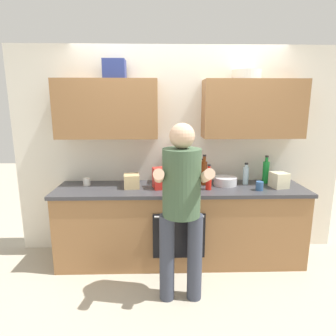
{
  "coord_description": "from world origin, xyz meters",
  "views": [
    {
      "loc": [
        -0.23,
        -3.13,
        1.81
      ],
      "look_at": [
        -0.15,
        -0.1,
        1.15
      ],
      "focal_mm": 30.55,
      "sensor_mm": 36.0,
      "label": 1
    }
  ],
  "objects_px": {
    "grocery_bag_bread": "(132,181)",
    "bottle_water": "(246,175)",
    "person_standing": "(181,200)",
    "bottle_juice": "(203,172)",
    "bottle_wine": "(183,178)",
    "mixing_bowl": "(225,181)",
    "bottle_soda": "(266,171)",
    "bottle_hotsauce": "(209,179)",
    "grocery_bag_rice": "(279,180)",
    "cup_tea": "(259,186)",
    "bottle_syrup": "(186,181)",
    "bottle_vinegar": "(204,172)",
    "grocery_bag_crisps": "(162,178)",
    "bottle_soy": "(184,173)",
    "cup_coffee": "(87,182)"
  },
  "relations": [
    {
      "from": "bottle_soy",
      "to": "bottle_soda",
      "type": "xyz_separation_m",
      "value": [
        0.98,
        -0.0,
        0.01
      ]
    },
    {
      "from": "bottle_wine",
      "to": "bottle_syrup",
      "type": "bearing_deg",
      "value": -80.22
    },
    {
      "from": "bottle_water",
      "to": "grocery_bag_rice",
      "type": "relative_size",
      "value": 1.43
    },
    {
      "from": "bottle_wine",
      "to": "mixing_bowl",
      "type": "distance_m",
      "value": 0.53
    },
    {
      "from": "mixing_bowl",
      "to": "bottle_syrup",
      "type": "bearing_deg",
      "value": -150.63
    },
    {
      "from": "person_standing",
      "to": "bottle_soy",
      "type": "xyz_separation_m",
      "value": [
        0.1,
        0.9,
        0.04
      ]
    },
    {
      "from": "bottle_hotsauce",
      "to": "grocery_bag_rice",
      "type": "height_order",
      "value": "bottle_hotsauce"
    },
    {
      "from": "bottle_water",
      "to": "bottle_syrup",
      "type": "distance_m",
      "value": 0.79
    },
    {
      "from": "bottle_juice",
      "to": "bottle_hotsauce",
      "type": "bearing_deg",
      "value": -86.14
    },
    {
      "from": "bottle_hotsauce",
      "to": "grocery_bag_bread",
      "type": "distance_m",
      "value": 0.87
    },
    {
      "from": "bottle_water",
      "to": "grocery_bag_rice",
      "type": "xyz_separation_m",
      "value": [
        0.34,
        -0.15,
        -0.03
      ]
    },
    {
      "from": "bottle_hotsauce",
      "to": "grocery_bag_crisps",
      "type": "bearing_deg",
      "value": 171.08
    },
    {
      "from": "mixing_bowl",
      "to": "bottle_vinegar",
      "type": "bearing_deg",
      "value": 173.94
    },
    {
      "from": "cup_tea",
      "to": "bottle_vinegar",
      "type": "bearing_deg",
      "value": 156.49
    },
    {
      "from": "bottle_hotsauce",
      "to": "bottle_wine",
      "type": "relative_size",
      "value": 0.97
    },
    {
      "from": "bottle_hotsauce",
      "to": "mixing_bowl",
      "type": "bearing_deg",
      "value": 38.86
    },
    {
      "from": "bottle_juice",
      "to": "bottle_water",
      "type": "distance_m",
      "value": 0.51
    },
    {
      "from": "cup_coffee",
      "to": "grocery_bag_crisps",
      "type": "xyz_separation_m",
      "value": [
        0.89,
        -0.13,
        0.07
      ]
    },
    {
      "from": "cup_coffee",
      "to": "bottle_hotsauce",
      "type": "bearing_deg",
      "value": -8.69
    },
    {
      "from": "bottle_juice",
      "to": "bottle_water",
      "type": "height_order",
      "value": "bottle_juice"
    },
    {
      "from": "grocery_bag_bread",
      "to": "bottle_water",
      "type": "bearing_deg",
      "value": 5.03
    },
    {
      "from": "bottle_juice",
      "to": "bottle_syrup",
      "type": "relative_size",
      "value": 0.97
    },
    {
      "from": "bottle_syrup",
      "to": "bottle_soda",
      "type": "bearing_deg",
      "value": 19.85
    },
    {
      "from": "person_standing",
      "to": "bottle_soda",
      "type": "distance_m",
      "value": 1.4
    },
    {
      "from": "bottle_soy",
      "to": "grocery_bag_rice",
      "type": "xyz_separation_m",
      "value": [
        1.07,
        -0.21,
        -0.04
      ]
    },
    {
      "from": "bottle_juice",
      "to": "bottle_water",
      "type": "bearing_deg",
      "value": -10.0
    },
    {
      "from": "bottle_soy",
      "to": "cup_tea",
      "type": "height_order",
      "value": "bottle_soy"
    },
    {
      "from": "bottle_soy",
      "to": "cup_tea",
      "type": "xyz_separation_m",
      "value": [
        0.81,
        -0.32,
        -0.08
      ]
    },
    {
      "from": "cup_tea",
      "to": "grocery_bag_crisps",
      "type": "relative_size",
      "value": 0.43
    },
    {
      "from": "person_standing",
      "to": "bottle_syrup",
      "type": "bearing_deg",
      "value": 80.24
    },
    {
      "from": "bottle_hotsauce",
      "to": "cup_tea",
      "type": "distance_m",
      "value": 0.56
    },
    {
      "from": "person_standing",
      "to": "grocery_bag_crisps",
      "type": "bearing_deg",
      "value": 103.15
    },
    {
      "from": "bottle_hotsauce",
      "to": "bottle_syrup",
      "type": "distance_m",
      "value": 0.27
    },
    {
      "from": "bottle_vinegar",
      "to": "bottle_water",
      "type": "height_order",
      "value": "bottle_vinegar"
    },
    {
      "from": "grocery_bag_bread",
      "to": "person_standing",
      "type": "bearing_deg",
      "value": -54.57
    },
    {
      "from": "person_standing",
      "to": "bottle_water",
      "type": "distance_m",
      "value": 1.18
    },
    {
      "from": "bottle_soda",
      "to": "cup_tea",
      "type": "relative_size",
      "value": 3.34
    },
    {
      "from": "bottle_water",
      "to": "cup_tea",
      "type": "bearing_deg",
      "value": -73.04
    },
    {
      "from": "bottle_soy",
      "to": "bottle_water",
      "type": "relative_size",
      "value": 1.2
    },
    {
      "from": "bottle_hotsauce",
      "to": "bottle_vinegar",
      "type": "bearing_deg",
      "value": 95.52
    },
    {
      "from": "bottle_juice",
      "to": "grocery_bag_rice",
      "type": "distance_m",
      "value": 0.87
    },
    {
      "from": "bottle_juice",
      "to": "bottle_vinegar",
      "type": "distance_m",
      "value": 0.1
    },
    {
      "from": "bottle_hotsauce",
      "to": "grocery_bag_rice",
      "type": "xyz_separation_m",
      "value": [
        0.82,
        0.07,
        -0.03
      ]
    },
    {
      "from": "cup_tea",
      "to": "grocery_bag_bread",
      "type": "distance_m",
      "value": 1.42
    },
    {
      "from": "grocery_bag_bread",
      "to": "bottle_vinegar",
      "type": "bearing_deg",
      "value": 7.43
    },
    {
      "from": "bottle_wine",
      "to": "grocery_bag_bread",
      "type": "xyz_separation_m",
      "value": [
        -0.58,
        0.03,
        -0.04
      ]
    },
    {
      "from": "person_standing",
      "to": "bottle_juice",
      "type": "distance_m",
      "value": 0.98
    },
    {
      "from": "person_standing",
      "to": "grocery_bag_bread",
      "type": "xyz_separation_m",
      "value": [
        -0.51,
        0.72,
        -0.01
      ]
    },
    {
      "from": "cup_tea",
      "to": "grocery_bag_bread",
      "type": "height_order",
      "value": "grocery_bag_bread"
    },
    {
      "from": "bottle_soda",
      "to": "grocery_bag_rice",
      "type": "xyz_separation_m",
      "value": [
        0.08,
        -0.2,
        -0.05
      ]
    }
  ]
}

